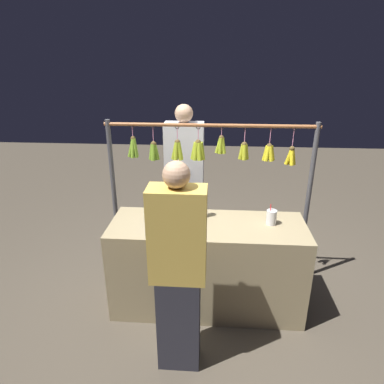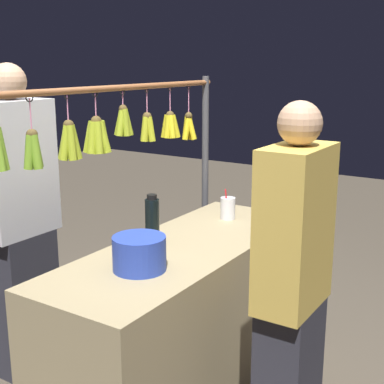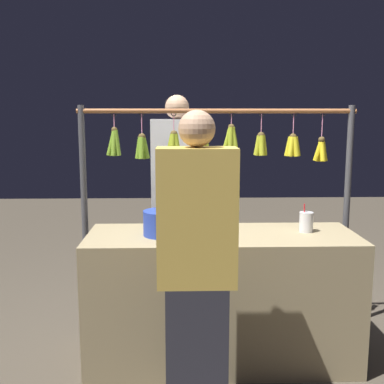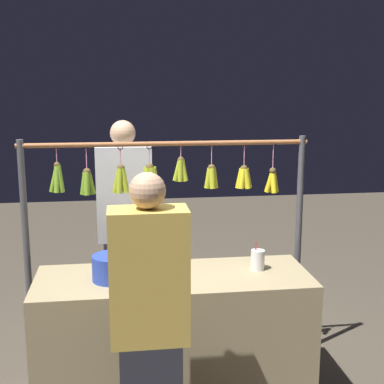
{
  "view_description": "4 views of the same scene",
  "coord_description": "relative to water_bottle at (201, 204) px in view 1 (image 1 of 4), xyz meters",
  "views": [
    {
      "loc": [
        -0.05,
        2.55,
        2.13
      ],
      "look_at": [
        0.13,
        0.0,
        1.11
      ],
      "focal_mm": 31.66,
      "sensor_mm": 36.0,
      "label": 1
    },
    {
      "loc": [
        2.11,
        1.41,
        1.71
      ],
      "look_at": [
        -0.09,
        0.0,
        1.08
      ],
      "focal_mm": 50.7,
      "sensor_mm": 36.0,
      "label": 2
    },
    {
      "loc": [
        0.26,
        2.79,
        1.53
      ],
      "look_at": [
        0.19,
        0.0,
        1.08
      ],
      "focal_mm": 43.75,
      "sensor_mm": 36.0,
      "label": 3
    },
    {
      "loc": [
        0.3,
        3.03,
        1.96
      ],
      "look_at": [
        -0.11,
        0.0,
        1.33
      ],
      "focal_mm": 49.78,
      "sensor_mm": 36.0,
      "label": 4
    }
  ],
  "objects": [
    {
      "name": "display_rack",
      "position": [
        -0.06,
        -0.31,
        0.24
      ],
      "size": [
        1.91,
        0.15,
        1.61
      ],
      "color": "#4C4C51",
      "rests_on": "ground"
    },
    {
      "name": "ground_plane",
      "position": [
        -0.07,
        0.13,
        -0.94
      ],
      "size": [
        12.0,
        12.0,
        0.0
      ],
      "primitive_type": "plane",
      "color": "#4C4337"
    },
    {
      "name": "water_bottle",
      "position": [
        0.0,
        0.0,
        0.0
      ],
      "size": [
        0.07,
        0.07,
        0.26
      ],
      "color": "black",
      "rests_on": "market_counter"
    },
    {
      "name": "blue_bucket",
      "position": [
        0.3,
        0.15,
        -0.05
      ],
      "size": [
        0.23,
        0.23,
        0.15
      ],
      "primitive_type": "cylinder",
      "color": "#2A43B2",
      "rests_on": "market_counter"
    },
    {
      "name": "customer_person",
      "position": [
        0.11,
        0.78,
        -0.17
      ],
      "size": [
        0.37,
        0.2,
        1.57
      ],
      "color": "#2D2D38",
      "rests_on": "ground"
    },
    {
      "name": "drink_cup",
      "position": [
        -0.6,
        0.09,
        -0.06
      ],
      "size": [
        0.09,
        0.09,
        0.18
      ],
      "color": "silver",
      "rests_on": "market_counter"
    },
    {
      "name": "vendor_person",
      "position": [
        0.21,
        -0.73,
        -0.1
      ],
      "size": [
        0.4,
        0.22,
        1.7
      ],
      "color": "#2D2D38",
      "rests_on": "ground"
    },
    {
      "name": "market_counter",
      "position": [
        -0.07,
        0.13,
        -0.53
      ],
      "size": [
        1.66,
        0.6,
        0.82
      ],
      "primitive_type": "cube",
      "color": "tan",
      "rests_on": "ground"
    }
  ]
}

